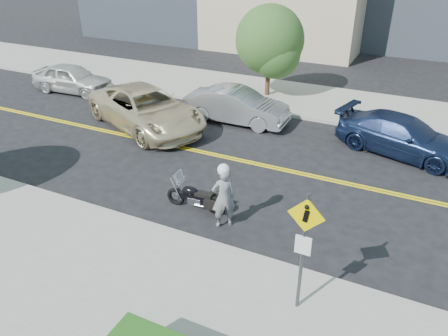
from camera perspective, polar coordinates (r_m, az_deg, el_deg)
The scene contains 11 objects.
ground_plane at distance 16.63m, azimuth 2.09°, elevation 1.01°, with size 120.00×120.00×0.00m, color black.
sidewalk_near at distance 11.33m, azimuth -13.94°, elevation -14.60°, with size 60.00×5.00×0.15m, color #9E9B91.
sidewalk_far at distance 23.14m, azimuth 9.71°, elevation 8.89°, with size 60.00×5.00×0.15m, color #9E9B91.
pedestrian_sign at distance 9.36m, azimuth 10.35°, elevation -9.55°, with size 0.78×0.08×3.00m.
motorcyclist at distance 12.49m, azimuth -0.06°, elevation -3.66°, with size 0.83×0.81×2.05m.
motorcycle at distance 13.48m, azimuth -3.63°, elevation -3.19°, with size 1.97×0.60×1.20m, color black, non-canonical shape.
suv at distance 19.52m, azimuth -10.10°, elevation 7.62°, with size 2.87×6.23×1.73m, color beige.
parked_car_white at distance 25.27m, azimuth -19.21°, elevation 11.01°, with size 1.77×4.41×1.50m, color silver.
parked_car_silver at distance 19.85m, azimuth 1.70°, elevation 8.13°, with size 1.64×4.71×1.55m, color #9B9CA2.
parked_car_blue at distance 18.22m, azimuth 22.26°, elevation 3.91°, with size 2.07×5.08×1.48m, color #19284C.
tree_far_a at distance 22.63m, azimuth 5.98°, elevation 16.30°, with size 3.42×3.42×4.67m.
Camera 1 is at (5.85, -13.57, 7.65)m, focal length 35.00 mm.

